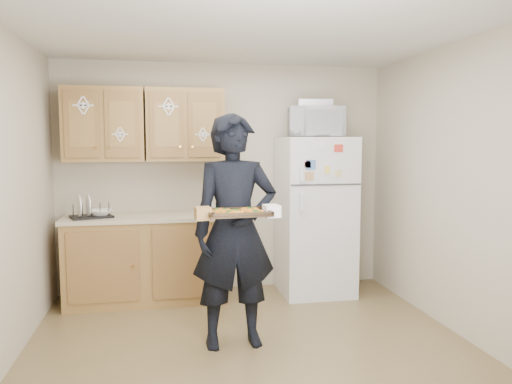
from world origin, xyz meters
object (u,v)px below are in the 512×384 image
(person, at_px, (235,231))
(microwave, at_px, (316,122))
(baking_tray, at_px, (238,213))
(dish_rack, at_px, (91,210))
(refrigerator, at_px, (315,216))

(person, relative_size, microwave, 3.29)
(person, bearing_deg, baking_tray, -97.93)
(baking_tray, xyz_separation_m, dish_rack, (-1.24, 1.53, -0.15))
(person, distance_m, baking_tray, 0.35)
(refrigerator, xyz_separation_m, baking_tray, (-1.09, -1.54, 0.28))
(microwave, bearing_deg, dish_rack, -171.47)
(microwave, relative_size, dish_rack, 1.49)
(baking_tray, bearing_deg, refrigerator, 50.90)
(refrigerator, height_order, person, person)
(refrigerator, height_order, dish_rack, refrigerator)
(microwave, xyz_separation_m, dish_rack, (-2.31, 0.04, -0.88))
(refrigerator, bearing_deg, dish_rack, -179.67)
(person, height_order, baking_tray, person)
(baking_tray, xyz_separation_m, microwave, (1.06, 1.49, 0.73))
(baking_tray, distance_m, microwave, 1.97)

